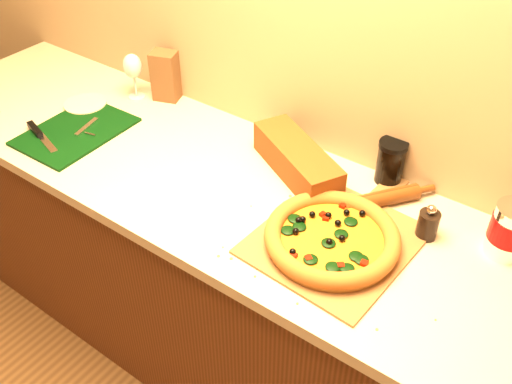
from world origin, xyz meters
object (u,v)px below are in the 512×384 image
(pizza, at_px, (332,238))
(pepper_grinder, at_px, (428,224))
(wine_glass, at_px, (133,67))
(rolling_pin, at_px, (381,199))
(side_plate, at_px, (85,105))
(cutting_board, at_px, (74,131))
(coffee_canister, at_px, (511,230))
(dark_jar, at_px, (391,162))
(pizza_peel, at_px, (338,237))

(pizza, bearing_deg, pepper_grinder, 44.53)
(pepper_grinder, bearing_deg, wine_glass, 176.06)
(pizza, bearing_deg, rolling_pin, 82.65)
(side_plate, bearing_deg, cutting_board, -53.19)
(coffee_canister, bearing_deg, dark_jar, 165.36)
(pepper_grinder, xyz_separation_m, side_plate, (-1.32, -0.08, -0.04))
(rolling_pin, distance_m, wine_glass, 1.05)
(cutting_board, distance_m, pepper_grinder, 1.23)
(cutting_board, distance_m, dark_jar, 1.09)
(pepper_grinder, bearing_deg, coffee_canister, 19.33)
(pizza_peel, xyz_separation_m, dark_jar, (-0.01, 0.32, 0.07))
(wine_glass, relative_size, dark_jar, 1.24)
(rolling_pin, bearing_deg, dark_jar, 105.88)
(pizza, relative_size, cutting_board, 0.96)
(pepper_grinder, height_order, wine_glass, wine_glass)
(wine_glass, bearing_deg, pizza, -15.01)
(cutting_board, height_order, wine_glass, wine_glass)
(pepper_grinder, xyz_separation_m, dark_jar, (-0.20, 0.17, 0.03))
(wine_glass, xyz_separation_m, side_plate, (-0.11, -0.16, -0.12))
(pizza_peel, relative_size, wine_glass, 3.41)
(pizza, relative_size, dark_jar, 2.58)
(rolling_pin, height_order, dark_jar, dark_jar)
(cutting_board, relative_size, pepper_grinder, 3.47)
(pepper_grinder, relative_size, side_plate, 0.70)
(side_plate, bearing_deg, dark_jar, 12.65)
(cutting_board, relative_size, wine_glass, 2.17)
(rolling_pin, relative_size, wine_glass, 1.68)
(pizza_peel, xyz_separation_m, coffee_canister, (0.39, 0.22, 0.07))
(cutting_board, height_order, side_plate, cutting_board)
(rolling_pin, bearing_deg, pepper_grinder, -16.23)
(dark_jar, relative_size, side_plate, 0.91)
(dark_jar, height_order, side_plate, dark_jar)
(coffee_canister, bearing_deg, pizza, -146.37)
(pizza, bearing_deg, dark_jar, 90.74)
(cutting_board, bearing_deg, pepper_grinder, 9.46)
(rolling_pin, height_order, coffee_canister, coffee_canister)
(cutting_board, relative_size, rolling_pin, 1.29)
(pepper_grinder, xyz_separation_m, wine_glass, (-1.21, 0.08, 0.08))
(dark_jar, bearing_deg, side_plate, -167.35)
(pepper_grinder, height_order, dark_jar, dark_jar)
(pizza_peel, height_order, pepper_grinder, pepper_grinder)
(pepper_grinder, distance_m, coffee_canister, 0.21)
(pizza, distance_m, wine_glass, 1.06)
(cutting_board, distance_m, side_plate, 0.18)
(cutting_board, xyz_separation_m, rolling_pin, (1.05, 0.27, 0.02))
(pizza_peel, bearing_deg, coffee_canister, 33.45)
(wine_glass, bearing_deg, dark_jar, 4.94)
(wine_glass, height_order, side_plate, wine_glass)
(pizza_peel, bearing_deg, side_plate, -179.87)
(pizza_peel, relative_size, pizza, 1.64)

